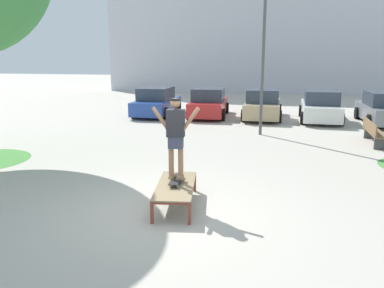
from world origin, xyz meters
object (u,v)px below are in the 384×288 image
Objects in this scene: park_bench at (373,131)px; car_grey at (384,109)px; skateboard at (176,179)px; car_red at (209,103)px; car_tan at (263,105)px; car_white at (320,107)px; car_blue at (157,102)px; skate_box at (176,187)px; skater at (176,133)px; light_post at (264,37)px.

car_grey is at bearing 73.64° from park_bench.
car_red is at bearing 97.63° from skateboard.
car_grey reaches higher than park_bench.
car_red is at bearing 180.00° from car_tan.
car_tan is at bearing 129.17° from park_bench.
park_bench is (4.21, -5.17, -0.24)m from car_tan.
car_white is at bearing -3.67° from car_tan.
skate_box is at bearing -70.05° from car_blue.
car_grey is at bearing 60.77° from skater.
car_white is at bearing 72.23° from skateboard.
skater reaches higher than car_red.
light_post is (1.27, 8.20, 3.41)m from skate_box.
car_tan and car_white have the same top height.
skater is 0.40× the size of car_white.
skater is 0.39× the size of car_red.
car_blue reaches higher than skateboard.
car_white is (5.61, -0.18, 0.00)m from car_red.
car_white is 0.72× the size of light_post.
car_white is at bearing -1.84° from car_red.
car_blue is 0.73× the size of light_post.
skateboard is 0.19× the size of car_red.
car_blue is (-4.48, 12.27, -0.84)m from skater.
park_bench is (7.02, -5.17, -0.24)m from car_red.
car_red is at bearing 97.64° from skate_box.
park_bench is at bearing 53.75° from skater.
car_tan is at bearing 84.80° from skater.
light_post reaches higher than skater.
skateboard is 0.19× the size of car_tan.
skateboard is at bearing -107.77° from car_white.
car_blue is at bearing 144.05° from light_post.
car_red is 1.02× the size of car_tan.
skate_box is 12.63m from car_tan.
car_blue is at bearing 178.90° from car_grey.
car_blue reaches higher than park_bench.
light_post is at bearing -35.95° from car_blue.
car_grey is 0.73× the size of light_post.
light_post is (2.96, -4.38, 3.13)m from car_red.
car_white is 5.87m from light_post.
car_tan is at bearing 92.03° from light_post.
car_white is at bearing 57.75° from light_post.
car_grey is at bearing -4.20° from car_tan.
park_bench is at bearing -50.83° from car_tan.
car_tan is at bearing 176.33° from car_white.
light_post reaches higher than park_bench.
car_tan is (2.80, -0.00, 0.00)m from car_red.
skater is at bearing 96.17° from skateboard.
skate_box is 13.01m from car_white.
light_post is (1.29, 8.09, 3.29)m from skateboard.
car_grey reaches higher than skateboard.
skate_box is 13.18m from car_blue.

